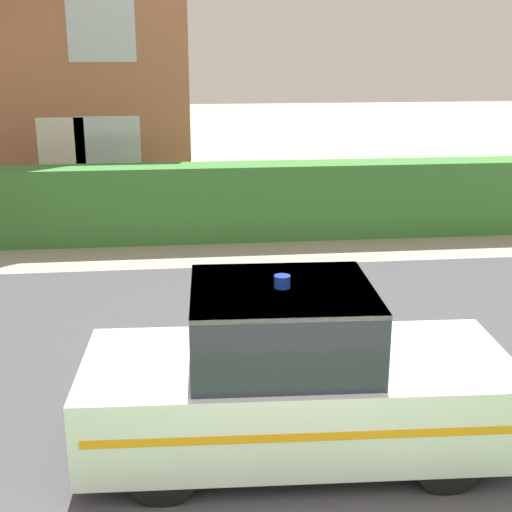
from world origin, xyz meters
name	(u,v)px	position (x,y,z in m)	size (l,w,h in m)	color
road_strip	(250,353)	(0.00, 4.69, 0.01)	(28.00, 6.94, 0.01)	#424247
garden_hedge	(232,202)	(0.20, 10.01, 0.72)	(12.45, 0.79, 1.43)	#3D7F38
police_car	(293,380)	(0.16, 2.50, 0.73)	(3.92, 1.76, 1.72)	black
house_left	(24,33)	(-4.48, 15.65, 3.83)	(8.33, 6.78, 7.51)	#A86B4C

